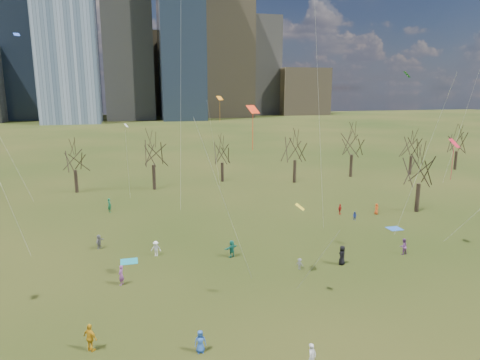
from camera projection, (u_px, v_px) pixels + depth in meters
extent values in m
plane|color=black|center=(279.00, 298.00, 33.60)|extent=(500.00, 500.00, 0.00)
cube|color=slate|center=(127.00, 24.00, 215.27)|extent=(24.00, 24.00, 95.00)
cube|color=#384C66|center=(180.00, 13.00, 211.29)|extent=(22.00, 22.00, 105.00)
cube|color=#726347|center=(225.00, 52.00, 240.43)|extent=(28.00, 28.00, 72.00)
cube|color=#384C66|center=(24.00, 56.00, 219.57)|extent=(25.00, 25.00, 65.00)
cube|color=slate|center=(259.00, 67.00, 262.35)|extent=(22.00, 22.00, 58.00)
cube|color=#726347|center=(151.00, 75.00, 256.55)|extent=(30.00, 30.00, 48.00)
cube|color=#726347|center=(299.00, 92.00, 267.05)|extent=(30.00, 28.00, 28.00)
cylinder|color=black|center=(76.00, 181.00, 67.19)|extent=(0.52, 0.52, 3.60)
cylinder|color=black|center=(154.00, 177.00, 69.21)|extent=(0.54, 0.54, 4.05)
cylinder|color=black|center=(222.00, 172.00, 75.12)|extent=(0.51, 0.51, 3.38)
cylinder|color=black|center=(295.00, 171.00, 74.29)|extent=(0.54, 0.54, 3.96)
cylinder|color=black|center=(351.00, 166.00, 79.17)|extent=(0.54, 0.54, 4.14)
cylinder|color=black|center=(410.00, 165.00, 81.30)|extent=(0.52, 0.52, 3.51)
cylinder|color=black|center=(456.00, 160.00, 86.17)|extent=(0.53, 0.53, 3.74)
cylinder|color=black|center=(417.00, 198.00, 56.72)|extent=(0.53, 0.53, 3.83)
cube|color=teal|center=(129.00, 261.00, 40.65)|extent=(1.60, 1.50, 0.03)
cube|color=blue|center=(394.00, 229.00, 50.14)|extent=(1.60, 1.50, 0.03)
imported|color=#2855AF|center=(200.00, 342.00, 26.55)|extent=(0.74, 0.49, 1.48)
imported|color=silver|center=(312.00, 357.00, 24.81)|extent=(0.75, 0.70, 1.72)
imported|color=slate|center=(300.00, 264.00, 38.80)|extent=(0.76, 0.77, 1.06)
imported|color=gold|center=(90.00, 338.00, 26.64)|extent=(1.09, 1.06, 1.84)
imported|color=#1A7767|center=(232.00, 249.00, 41.61)|extent=(1.62, 1.21, 1.70)
imported|color=black|center=(342.00, 255.00, 39.78)|extent=(1.04, 1.05, 1.84)
imported|color=#8D478F|center=(121.00, 275.00, 35.68)|extent=(0.65, 0.75, 1.73)
imported|color=#23379B|center=(355.00, 216.00, 53.17)|extent=(0.63, 0.67, 1.10)
imported|color=white|center=(156.00, 248.00, 41.87)|extent=(1.11, 0.83, 1.52)
imported|color=#B31D19|center=(340.00, 209.00, 55.72)|extent=(0.87, 0.71, 1.38)
imported|color=slate|center=(99.00, 242.00, 43.85)|extent=(0.99, 1.42, 1.47)
imported|color=#D64C17|center=(376.00, 209.00, 55.72)|extent=(0.51, 0.74, 1.45)
imported|color=#176B42|center=(109.00, 205.00, 56.63)|extent=(0.72, 0.82, 1.89)
imported|color=#8C4C99|center=(403.00, 246.00, 42.27)|extent=(0.87, 0.72, 1.63)
plane|color=#FF3915|center=(253.00, 109.00, 31.12)|extent=(1.21, 1.09, 0.56)
cylinder|color=silver|center=(228.00, 214.00, 28.25)|extent=(5.55, 7.58, 13.25)
cylinder|color=#FF3915|center=(253.00, 132.00, 31.47)|extent=(0.04, 0.04, 2.70)
cylinder|color=silver|center=(319.00, 112.00, 41.23)|extent=(4.03, 4.05, 24.93)
plane|color=red|center=(454.00, 143.00, 40.04)|extent=(1.41, 1.28, 0.78)
cylinder|color=red|center=(452.00, 163.00, 40.45)|extent=(0.04, 0.04, 3.15)
cylinder|color=silver|center=(181.00, 56.00, 47.47)|extent=(0.74, 3.35, 36.55)
plane|color=#239959|center=(407.00, 74.00, 40.52)|extent=(0.75, 0.92, 0.58)
cylinder|color=silver|center=(422.00, 164.00, 38.80)|extent=(0.53, 7.08, 16.03)
plane|color=blue|center=(17.00, 34.00, 52.11)|extent=(1.22, 1.16, 0.43)
plane|color=orange|center=(220.00, 98.00, 60.57)|extent=(1.27, 1.15, 0.58)
cylinder|color=silver|center=(215.00, 150.00, 57.01)|extent=(3.62, 9.58, 13.38)
cylinder|color=orange|center=(220.00, 111.00, 60.96)|extent=(0.04, 0.04, 3.00)
plane|color=yellow|center=(300.00, 207.00, 30.89)|extent=(0.94, 0.96, 0.41)
cylinder|color=silver|center=(316.00, 262.00, 29.02)|extent=(0.32, 5.48, 6.36)
cylinder|color=silver|center=(474.00, 86.00, 60.23)|extent=(0.96, 9.61, 30.18)
plane|color=silver|center=(126.00, 125.00, 56.64)|extent=(0.72, 0.78, 0.46)
cylinder|color=silver|center=(128.00, 167.00, 54.38)|extent=(0.18, 6.98, 9.92)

